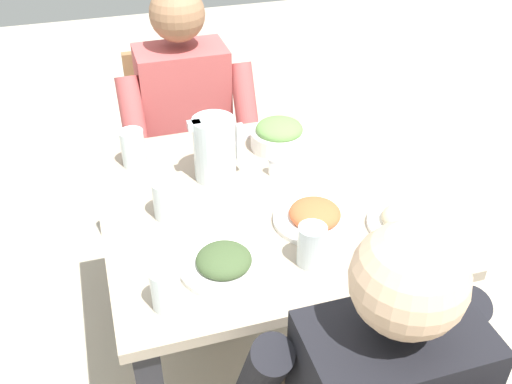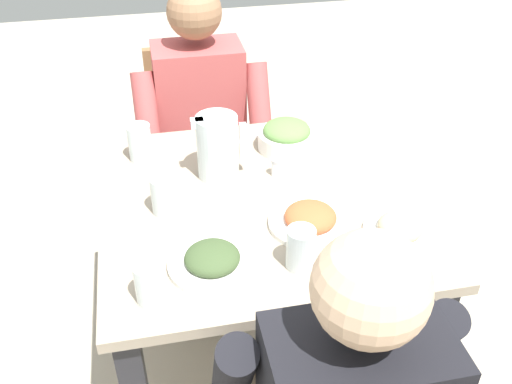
# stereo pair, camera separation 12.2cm
# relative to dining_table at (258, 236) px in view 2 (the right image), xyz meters

# --- Properties ---
(ground_plane) EXTENTS (8.00, 8.00, 0.00)m
(ground_plane) POSITION_rel_dining_table_xyz_m (0.00, 0.00, -0.61)
(ground_plane) COLOR #B7AD99
(dining_table) EXTENTS (0.87, 0.87, 0.75)m
(dining_table) POSITION_rel_dining_table_xyz_m (0.00, 0.00, 0.00)
(dining_table) COLOR gray
(dining_table) RESTS_ON ground_plane
(chair_far) EXTENTS (0.40, 0.40, 0.86)m
(chair_far) POSITION_rel_dining_table_xyz_m (-0.08, 0.80, -0.13)
(chair_far) COLOR olive
(chair_far) RESTS_ON ground_plane
(diner_far) EXTENTS (0.48, 0.53, 1.15)m
(diner_far) POSITION_rel_dining_table_xyz_m (-0.08, 0.60, 0.01)
(diner_far) COLOR #B24C4C
(diner_far) RESTS_ON ground_plane
(water_pitcher) EXTENTS (0.16, 0.12, 0.19)m
(water_pitcher) POSITION_rel_dining_table_xyz_m (-0.09, 0.15, 0.23)
(water_pitcher) COLOR silver
(water_pitcher) RESTS_ON dining_table
(salad_bowl) EXTENTS (0.18, 0.18, 0.09)m
(salad_bowl) POSITION_rel_dining_table_xyz_m (0.14, 0.26, 0.17)
(salad_bowl) COLOR white
(salad_bowl) RESTS_ON dining_table
(plate_rice_curry) EXTENTS (0.22, 0.22, 0.06)m
(plate_rice_curry) POSITION_rel_dining_table_xyz_m (0.11, -0.14, 0.15)
(plate_rice_curry) COLOR white
(plate_rice_curry) RESTS_ON dining_table
(plate_dolmas) EXTENTS (0.22, 0.22, 0.05)m
(plate_dolmas) POSITION_rel_dining_table_xyz_m (-0.16, -0.24, 0.15)
(plate_dolmas) COLOR white
(plate_dolmas) RESTS_ON dining_table
(plate_beans) EXTENTS (0.18, 0.18, 0.06)m
(plate_beans) POSITION_rel_dining_table_xyz_m (0.32, -0.22, 0.15)
(plate_beans) COLOR white
(plate_beans) RESTS_ON dining_table
(water_glass_center) EXTENTS (0.07, 0.07, 0.11)m
(water_glass_center) POSITION_rel_dining_table_xyz_m (-0.31, 0.28, 0.19)
(water_glass_center) COLOR silver
(water_glass_center) RESTS_ON dining_table
(water_glass_near_right) EXTENTS (0.08, 0.08, 0.11)m
(water_glass_near_right) POSITION_rel_dining_table_xyz_m (-0.25, 0.00, 0.19)
(water_glass_near_right) COLOR silver
(water_glass_near_right) RESTS_ON dining_table
(water_glass_near_left) EXTENTS (0.07, 0.07, 0.11)m
(water_glass_near_left) POSITION_rel_dining_table_xyz_m (0.04, -0.28, 0.19)
(water_glass_near_left) COLOR silver
(water_glass_near_left) RESTS_ON dining_table
(water_glass_far_right) EXTENTS (0.07, 0.07, 0.10)m
(water_glass_far_right) POSITION_rel_dining_table_xyz_m (-0.31, -0.32, 0.18)
(water_glass_far_right) COLOR silver
(water_glass_far_right) RESTS_ON dining_table
(salt_shaker) EXTENTS (0.03, 0.03, 0.05)m
(salt_shaker) POSITION_rel_dining_table_xyz_m (0.08, 0.11, 0.16)
(salt_shaker) COLOR white
(salt_shaker) RESTS_ON dining_table
(fork_near) EXTENTS (0.17, 0.08, 0.01)m
(fork_near) POSITION_rel_dining_table_xyz_m (0.27, 0.30, 0.14)
(fork_near) COLOR silver
(fork_near) RESTS_ON dining_table
(knife_near) EXTENTS (0.18, 0.08, 0.01)m
(knife_near) POSITION_rel_dining_table_xyz_m (-0.02, 0.32, 0.14)
(knife_near) COLOR silver
(knife_near) RESTS_ON dining_table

